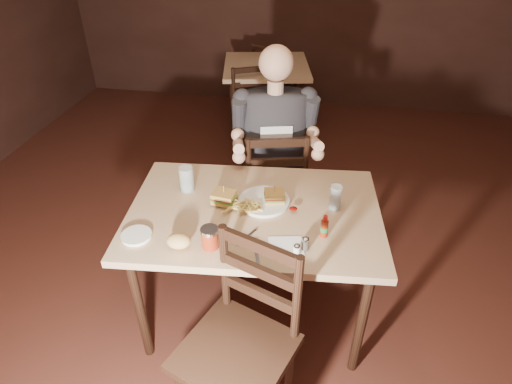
% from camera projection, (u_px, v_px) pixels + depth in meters
% --- Properties ---
extents(room_shell, '(7.00, 7.00, 7.00)m').
position_uv_depth(room_shell, '(318.00, 120.00, 1.62)').
color(room_shell, black).
rests_on(room_shell, ground).
extents(main_table, '(1.36, 0.97, 0.77)m').
position_uv_depth(main_table, '(254.00, 222.00, 2.24)').
color(main_table, tan).
rests_on(main_table, ground).
extents(bg_table, '(0.94, 0.94, 0.77)m').
position_uv_depth(bg_table, '(266.00, 74.00, 4.13)').
color(bg_table, tan).
rests_on(bg_table, ground).
extents(chair_far, '(0.53, 0.56, 0.94)m').
position_uv_depth(chair_far, '(273.00, 186.00, 2.92)').
color(chair_far, black).
rests_on(chair_far, ground).
extents(chair_near, '(0.59, 0.62, 0.97)m').
position_uv_depth(chair_near, '(235.00, 352.00, 1.84)').
color(chair_near, black).
rests_on(chair_near, ground).
extents(bg_chair_far, '(0.51, 0.53, 0.83)m').
position_uv_depth(bg_chair_far, '(273.00, 80.00, 4.73)').
color(bg_chair_far, black).
rests_on(bg_chair_far, ground).
extents(bg_chair_near, '(0.55, 0.57, 0.87)m').
position_uv_depth(bg_chair_near, '(257.00, 121.00, 3.83)').
color(bg_chair_near, black).
rests_on(bg_chair_near, ground).
extents(diner, '(0.63, 0.54, 0.94)m').
position_uv_depth(diner, '(275.00, 125.00, 2.60)').
color(diner, '#28272B').
rests_on(diner, chair_far).
extents(dinner_plate, '(0.28, 0.28, 0.01)m').
position_uv_depth(dinner_plate, '(264.00, 202.00, 2.24)').
color(dinner_plate, white).
rests_on(dinner_plate, main_table).
extents(sandwich_left, '(0.13, 0.11, 0.10)m').
position_uv_depth(sandwich_left, '(224.00, 194.00, 2.20)').
color(sandwich_left, '#BD9347').
rests_on(sandwich_left, dinner_plate).
extents(sandwich_right, '(0.12, 0.11, 0.09)m').
position_uv_depth(sandwich_right, '(275.00, 194.00, 2.21)').
color(sandwich_right, '#BD9347').
rests_on(sandwich_right, dinner_plate).
extents(fries_pile, '(0.23, 0.17, 0.04)m').
position_uv_depth(fries_pile, '(243.00, 206.00, 2.17)').
color(fries_pile, '#E1C459').
rests_on(fries_pile, dinner_plate).
extents(ketchup_dollop, '(0.05, 0.05, 0.01)m').
position_uv_depth(ketchup_dollop, '(293.00, 209.00, 2.17)').
color(ketchup_dollop, maroon).
rests_on(ketchup_dollop, dinner_plate).
extents(glass_left, '(0.08, 0.08, 0.14)m').
position_uv_depth(glass_left, '(187.00, 179.00, 2.31)').
color(glass_left, silver).
rests_on(glass_left, main_table).
extents(glass_right, '(0.06, 0.06, 0.14)m').
position_uv_depth(glass_right, '(335.00, 198.00, 2.17)').
color(glass_right, silver).
rests_on(glass_right, main_table).
extents(hot_sauce, '(0.04, 0.04, 0.12)m').
position_uv_depth(hot_sauce, '(324.00, 226.00, 2.00)').
color(hot_sauce, maroon).
rests_on(hot_sauce, main_table).
extents(salt_shaker, '(0.03, 0.03, 0.06)m').
position_uv_depth(salt_shaker, '(297.00, 250.00, 1.91)').
color(salt_shaker, white).
rests_on(salt_shaker, main_table).
extents(pepper_shaker, '(0.04, 0.04, 0.07)m').
position_uv_depth(pepper_shaker, '(305.00, 244.00, 1.94)').
color(pepper_shaker, '#38332D').
rests_on(pepper_shaker, main_table).
extents(syrup_dispenser, '(0.09, 0.09, 0.11)m').
position_uv_depth(syrup_dispenser, '(210.00, 238.00, 1.94)').
color(syrup_dispenser, maroon).
rests_on(syrup_dispenser, main_table).
extents(napkin, '(0.18, 0.18, 0.00)m').
position_uv_depth(napkin, '(286.00, 247.00, 1.96)').
color(napkin, white).
rests_on(napkin, main_table).
extents(knife, '(0.08, 0.22, 0.01)m').
position_uv_depth(knife, '(257.00, 256.00, 1.91)').
color(knife, silver).
rests_on(knife, napkin).
extents(fork, '(0.08, 0.13, 0.00)m').
position_uv_depth(fork, '(247.00, 237.00, 2.01)').
color(fork, silver).
rests_on(fork, napkin).
extents(side_plate, '(0.15, 0.15, 0.01)m').
position_uv_depth(side_plate, '(136.00, 236.00, 2.02)').
color(side_plate, white).
rests_on(side_plate, main_table).
extents(bread_roll, '(0.12, 0.10, 0.07)m').
position_uv_depth(bread_roll, '(179.00, 241.00, 1.94)').
color(bread_roll, tan).
rests_on(bread_roll, side_plate).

